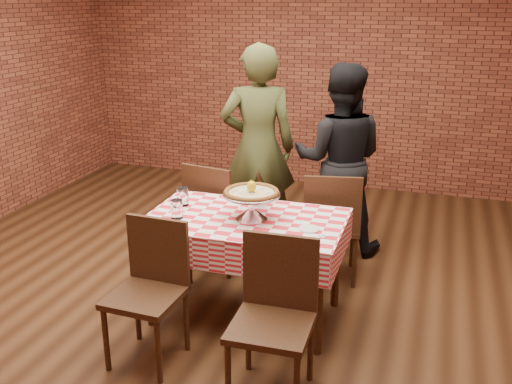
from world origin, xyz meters
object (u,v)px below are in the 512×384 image
at_px(diner_olive, 258,148).
at_px(chair_near_right, 271,324).
at_px(chair_far_left, 220,214).
at_px(chair_far_right, 331,224).
at_px(chair_near_left, 145,297).
at_px(diner_black, 339,160).
at_px(pizza_stand, 252,206).
at_px(condiment_caddy, 261,196).
at_px(water_glass_left, 177,209).
at_px(table, 246,268).
at_px(pizza, 251,193).
at_px(water_glass_right, 183,197).

bearing_deg(diner_olive, chair_near_right, 91.83).
xyz_separation_m(chair_far_left, chair_far_right, (0.94, 0.07, -0.00)).
distance_m(chair_near_left, diner_black, 2.28).
xyz_separation_m(chair_near_right, diner_black, (-0.02, 2.18, 0.38)).
height_order(pizza_stand, diner_olive, diner_olive).
distance_m(condiment_caddy, chair_far_right, 0.77).
distance_m(pizza_stand, chair_near_right, 0.97).
bearing_deg(chair_far_left, water_glass_left, 101.75).
relative_size(pizza_stand, water_glass_left, 3.06).
height_order(table, diner_olive, diner_olive).
bearing_deg(diner_black, pizza_stand, 69.29).
xyz_separation_m(water_glass_left, chair_near_right, (0.87, -0.65, -0.36)).
height_order(table, water_glass_left, water_glass_left).
height_order(pizza, chair_far_left, pizza).
bearing_deg(diner_black, table, 67.61).
bearing_deg(pizza, chair_near_left, -122.30).
bearing_deg(water_glass_left, water_glass_right, 105.88).
distance_m(chair_near_right, chair_far_right, 1.61).
bearing_deg(condiment_caddy, pizza_stand, -102.45).
distance_m(chair_far_right, diner_black, 0.69).
bearing_deg(table, pizza, 4.98).
distance_m(table, chair_far_right, 0.93).
distance_m(condiment_caddy, chair_near_left, 1.15).
height_order(chair_near_right, chair_far_left, same).
bearing_deg(pizza_stand, water_glass_right, 170.11).
bearing_deg(condiment_caddy, diner_olive, 91.97).
height_order(water_glass_right, chair_near_right, chair_near_right).
bearing_deg(diner_olive, water_glass_left, 66.69).
bearing_deg(water_glass_right, diner_black, 54.10).
relative_size(water_glass_left, diner_olive, 0.07).
height_order(chair_near_left, diner_black, diner_black).
bearing_deg(water_glass_right, water_glass_left, -74.12).
relative_size(water_glass_left, chair_near_right, 0.14).
distance_m(water_glass_right, diner_olive, 1.18).
distance_m(chair_far_left, diner_black, 1.16).
bearing_deg(chair_near_left, water_glass_left, 95.75).
xyz_separation_m(pizza_stand, chair_near_left, (-0.46, -0.72, -0.39)).
distance_m(water_glass_right, chair_far_right, 1.25).
xyz_separation_m(pizza_stand, condiment_caddy, (-0.02, 0.27, -0.02)).
height_order(chair_near_left, chair_far_left, chair_far_left).
bearing_deg(diner_black, water_glass_right, 48.07).
bearing_deg(water_glass_left, table, 18.64).
bearing_deg(water_glass_left, chair_far_right, 46.49).
height_order(chair_near_right, diner_olive, diner_olive).
bearing_deg(chair_near_right, chair_near_left, 172.50).
bearing_deg(chair_far_right, chair_near_right, 77.46).
relative_size(water_glass_left, chair_near_left, 0.15).
relative_size(condiment_caddy, chair_far_right, 0.15).
bearing_deg(chair_far_right, water_glass_right, 24.16).
bearing_deg(diner_olive, chair_far_left, 54.97).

